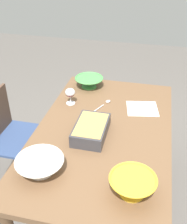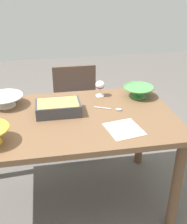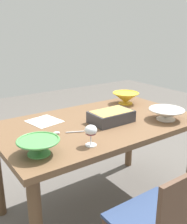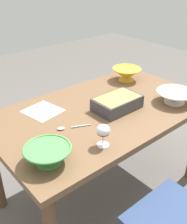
# 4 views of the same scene
# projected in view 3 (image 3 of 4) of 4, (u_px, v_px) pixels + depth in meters

# --- Properties ---
(ground_plane) EXTENTS (8.00, 8.00, 0.00)m
(ground_plane) POSITION_uv_depth(u_px,v_px,m) (98.00, 206.00, 2.15)
(ground_plane) COLOR #5B5651
(dining_table) EXTENTS (1.48, 0.88, 0.75)m
(dining_table) POSITION_uv_depth(u_px,v_px,m) (98.00, 134.00, 1.95)
(dining_table) COLOR brown
(dining_table) RESTS_ON ground_plane
(chair) EXTENTS (0.45, 0.39, 0.82)m
(chair) POSITION_uv_depth(u_px,v_px,m) (167.00, 224.00, 1.32)
(chair) COLOR #334772
(chair) RESTS_ON ground_plane
(wine_glass) EXTENTS (0.07, 0.07, 0.13)m
(wine_glass) POSITION_uv_depth(u_px,v_px,m) (91.00, 132.00, 1.50)
(wine_glass) COLOR white
(wine_glass) RESTS_ON dining_table
(casserole_dish) EXTENTS (0.31, 0.20, 0.09)m
(casserole_dish) POSITION_uv_depth(u_px,v_px,m) (111.00, 116.00, 1.89)
(casserole_dish) COLOR #38383D
(casserole_dish) RESTS_ON dining_table
(mixing_bowl) EXTENTS (0.24, 0.24, 0.11)m
(mixing_bowl) POSITION_uv_depth(u_px,v_px,m) (126.00, 97.00, 2.36)
(mixing_bowl) COLOR yellow
(mixing_bowl) RESTS_ON dining_table
(small_bowl) EXTENTS (0.26, 0.26, 0.09)m
(small_bowl) POSITION_uv_depth(u_px,v_px,m) (166.00, 113.00, 1.95)
(small_bowl) COLOR white
(small_bowl) RESTS_ON dining_table
(serving_bowl) EXTENTS (0.24, 0.24, 0.09)m
(serving_bowl) POSITION_uv_depth(u_px,v_px,m) (39.00, 146.00, 1.41)
(serving_bowl) COLOR #4C994C
(serving_bowl) RESTS_ON dining_table
(serving_spoon) EXTENTS (0.19, 0.10, 0.01)m
(serving_spoon) POSITION_uv_depth(u_px,v_px,m) (62.00, 132.00, 1.70)
(serving_spoon) COLOR silver
(serving_spoon) RESTS_ON dining_table
(napkin) EXTENTS (0.25, 0.26, 0.00)m
(napkin) POSITION_uv_depth(u_px,v_px,m) (44.00, 121.00, 1.92)
(napkin) COLOR white
(napkin) RESTS_ON dining_table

